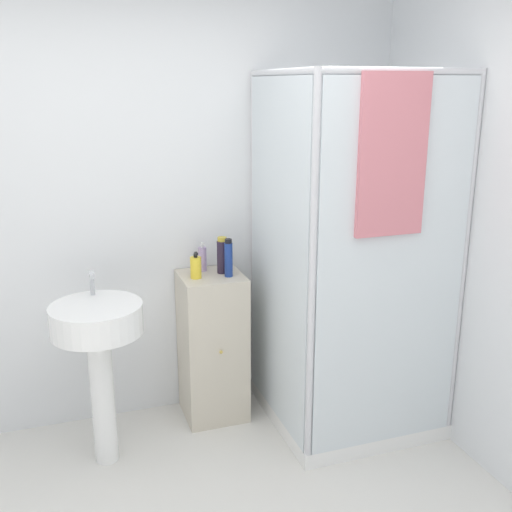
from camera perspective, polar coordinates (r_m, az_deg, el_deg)
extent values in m
cube|color=silver|center=(3.54, -12.43, 3.82)|extent=(6.40, 0.06, 2.50)
cube|color=white|center=(3.88, 8.34, -14.03)|extent=(0.91, 0.91, 0.09)
cylinder|color=silver|center=(4.07, 11.59, 2.23)|extent=(0.04, 0.04, 2.05)
cylinder|color=silver|center=(3.71, -0.19, 1.22)|extent=(0.04, 0.04, 2.05)
cylinder|color=silver|center=(3.37, 19.08, -1.21)|extent=(0.04, 0.04, 2.05)
cylinder|color=silver|center=(2.93, 5.36, -2.95)|extent=(0.04, 0.04, 2.05)
cylinder|color=silver|center=(2.98, 13.94, 16.73)|extent=(0.88, 0.04, 0.04)
cylinder|color=silver|center=(3.75, 6.44, 16.86)|extent=(0.88, 0.04, 0.04)
cylinder|color=silver|center=(3.18, 2.47, 17.10)|extent=(0.04, 0.88, 0.04)
cylinder|color=silver|center=(3.59, 16.19, 16.39)|extent=(0.04, 0.88, 0.04)
cube|color=silver|center=(3.11, 12.86, -1.63)|extent=(0.84, 0.01, 1.93)
cube|color=silver|center=(3.30, 2.07, -0.19)|extent=(0.01, 0.84, 1.93)
cylinder|color=#B7BABF|center=(3.96, 9.28, -0.54)|extent=(0.02, 0.02, 1.54)
cylinder|color=#B7BABF|center=(3.77, 10.18, 10.84)|extent=(0.07, 0.07, 0.04)
cube|color=#D1757F|center=(2.94, 12.90, 9.27)|extent=(0.36, 0.03, 0.77)
cube|color=beige|center=(3.67, -4.15, -8.56)|extent=(0.37, 0.36, 0.91)
sphere|color=gold|center=(3.48, -3.34, -9.13)|extent=(0.02, 0.02, 0.02)
cylinder|color=white|center=(3.37, -14.38, -12.94)|extent=(0.13, 0.13, 0.75)
cylinder|color=white|center=(3.18, -14.94, -5.81)|extent=(0.47, 0.47, 0.15)
cylinder|color=#B7BABF|center=(3.29, -15.35, -2.50)|extent=(0.02, 0.02, 0.13)
cube|color=#B7BABF|center=(3.24, -15.37, -1.77)|extent=(0.02, 0.07, 0.02)
cylinder|color=yellow|center=(3.44, -5.75, -1.11)|extent=(0.06, 0.06, 0.12)
cylinder|color=black|center=(3.42, -5.79, 0.05)|extent=(0.02, 0.02, 0.02)
cube|color=black|center=(3.40, -5.73, 0.24)|extent=(0.02, 0.04, 0.01)
cylinder|color=#281E33|center=(3.51, -3.23, -0.10)|extent=(0.06, 0.06, 0.19)
cylinder|color=gold|center=(3.48, -3.25, 1.61)|extent=(0.05, 0.05, 0.02)
cylinder|color=navy|center=(3.44, -2.63, -0.37)|extent=(0.05, 0.05, 0.20)
cylinder|color=black|center=(3.41, -2.66, 1.43)|extent=(0.04, 0.04, 0.02)
cylinder|color=#B299C6|center=(3.56, -5.12, -0.31)|extent=(0.05, 0.05, 0.14)
cylinder|color=silver|center=(3.54, -5.15, 0.97)|extent=(0.02, 0.02, 0.02)
cube|color=silver|center=(3.53, -5.11, 1.17)|extent=(0.01, 0.03, 0.01)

